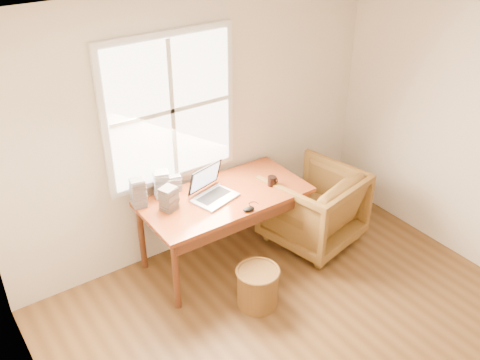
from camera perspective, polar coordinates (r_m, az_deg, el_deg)
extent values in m
cube|color=white|center=(3.06, 17.26, 13.51)|extent=(4.00, 4.50, 0.02)
cube|color=beige|center=(5.15, -4.55, 5.83)|extent=(4.00, 0.02, 2.60)
cube|color=silver|center=(4.89, -7.47, 7.47)|extent=(1.32, 0.05, 1.42)
cube|color=white|center=(4.86, -7.30, 7.36)|extent=(1.20, 0.02, 1.30)
cube|color=silver|center=(4.85, -7.24, 7.32)|extent=(0.04, 0.02, 1.30)
cube|color=silver|center=(4.85, -7.24, 7.32)|extent=(1.20, 0.02, 0.04)
cube|color=brown|center=(5.07, -1.62, -1.81)|extent=(1.60, 0.80, 0.04)
imported|color=brown|center=(5.57, 7.77, -2.85)|extent=(1.02, 1.04, 0.80)
cylinder|color=brown|center=(4.88, 1.90, -11.37)|extent=(0.45, 0.45, 0.37)
ellipsoid|color=black|center=(4.82, 0.93, -3.14)|extent=(0.12, 0.08, 0.04)
cylinder|color=black|center=(5.20, 3.41, -0.11)|extent=(0.11, 0.11, 0.09)
cube|color=silver|center=(5.03, -8.35, -0.44)|extent=(0.16, 0.15, 0.26)
cube|color=#2A2A30|center=(4.85, -7.59, -1.98)|extent=(0.17, 0.16, 0.22)
cube|color=#A8A6B4|center=(4.91, -10.79, -1.35)|extent=(0.14, 0.13, 0.28)
cube|color=silver|center=(5.14, -7.06, -0.25)|extent=(0.15, 0.14, 0.16)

